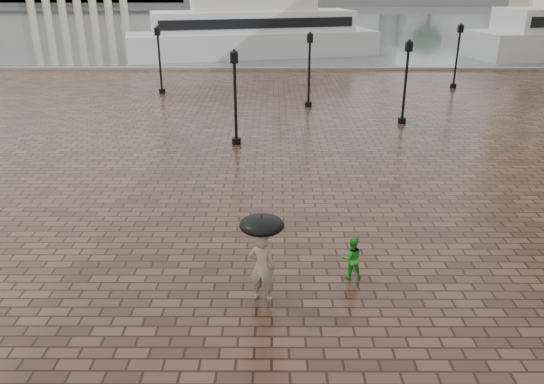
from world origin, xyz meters
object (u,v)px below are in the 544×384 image
(child_pedestrian, at_px, (352,258))
(adult_pedestrian, at_px, (262,267))
(street_lamps, at_px, (316,70))
(ferry_near, at_px, (254,31))

(child_pedestrian, bearing_deg, adult_pedestrian, 18.28)
(street_lamps, distance_m, child_pedestrian, 20.07)
(child_pedestrian, xyz_separation_m, ferry_near, (-4.16, 42.79, 1.86))
(street_lamps, distance_m, adult_pedestrian, 21.28)
(adult_pedestrian, xyz_separation_m, child_pedestrian, (2.39, 1.05, -0.33))
(adult_pedestrian, relative_size, ferry_near, 0.07)
(ferry_near, bearing_deg, child_pedestrian, -98.74)
(adult_pedestrian, bearing_deg, ferry_near, -72.41)
(street_lamps, relative_size, child_pedestrian, 17.90)
(adult_pedestrian, height_order, ferry_near, ferry_near)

